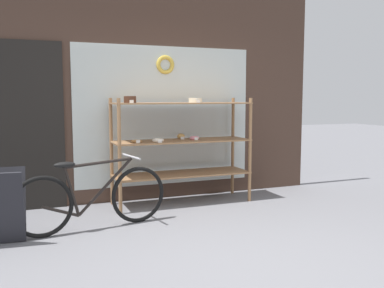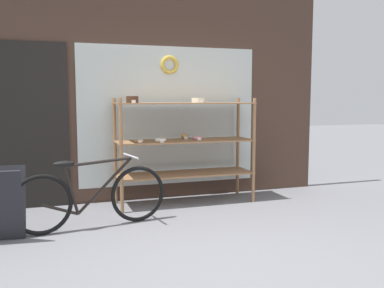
% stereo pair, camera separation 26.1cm
% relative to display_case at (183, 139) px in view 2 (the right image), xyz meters
% --- Properties ---
extents(ground_plane, '(30.00, 30.00, 0.00)m').
position_rel_display_case_xyz_m(ground_plane, '(-0.28, -2.08, -0.86)').
color(ground_plane, slate).
extents(storefront_facade, '(4.95, 0.13, 3.66)m').
position_rel_display_case_xyz_m(storefront_facade, '(-0.33, 0.42, 0.91)').
color(storefront_facade, '#473328').
rests_on(storefront_facade, ground_plane).
extents(display_case, '(1.82, 0.56, 1.42)m').
position_rel_display_case_xyz_m(display_case, '(0.00, 0.00, 0.00)').
color(display_case, '#8E6642').
rests_on(display_case, ground_plane).
extents(bicycle, '(1.67, 0.47, 0.77)m').
position_rel_display_case_xyz_m(bicycle, '(-1.27, -0.75, -0.51)').
color(bicycle, black).
rests_on(bicycle, ground_plane).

